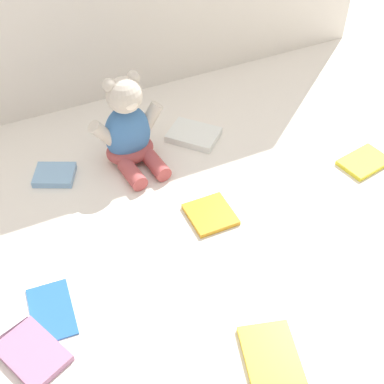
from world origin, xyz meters
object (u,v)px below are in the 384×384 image
book_case_0 (271,357)px  book_case_2 (194,135)px  book_case_7 (33,353)px  book_case_8 (55,175)px  teddy_bear (129,131)px  book_case_6 (210,214)px  book_case_3 (51,311)px  book_case_9 (364,162)px

book_case_0 → book_case_2: book_case_2 is taller
book_case_7 → book_case_8: size_ratio=1.32×
teddy_bear → book_case_0: (0.03, -0.63, -0.08)m
teddy_bear → book_case_6: (0.09, -0.27, -0.08)m
book_case_0 → book_case_7: (-0.39, 0.19, 0.00)m
book_case_0 → book_case_6: (0.06, 0.36, -0.00)m
book_case_3 → book_case_9: bearing=11.3°
teddy_bear → book_case_7: 0.57m
book_case_7 → book_case_2: bearing=16.3°
book_case_3 → book_case_7: book_case_7 is taller
book_case_0 → book_case_2: (0.15, 0.64, 0.00)m
book_case_2 → book_case_9: bearing=98.9°
book_case_0 → book_case_2: bearing=92.8°
book_case_0 → book_case_9: same height
book_case_3 → book_case_9: size_ratio=1.11×
book_case_6 → book_case_2: bearing=-107.1°
teddy_bear → book_case_0: 0.64m
teddy_bear → book_case_0: teddy_bear is taller
book_case_9 → book_case_6: bearing=79.3°
teddy_bear → book_case_7: (-0.36, -0.44, -0.08)m
teddy_bear → book_case_9: teddy_bear is taller
book_case_6 → book_case_8: book_case_8 is taller
teddy_bear → book_case_6: bearing=-76.5°
book_case_3 → book_case_9: book_case_9 is taller
teddy_bear → book_case_8: teddy_bear is taller
book_case_0 → book_case_8: (-0.23, 0.64, 0.00)m
book_case_7 → book_case_8: bearing=46.8°
book_case_0 → book_case_7: size_ratio=1.05×
book_case_8 → book_case_3: bearing=9.9°
teddy_bear → book_case_7: bearing=-134.5°
book_case_0 → book_case_8: bearing=125.3°
book_case_7 → book_case_9: book_case_7 is taller
book_case_8 → book_case_6: bearing=71.3°
book_case_0 → book_case_9: (0.49, 0.36, 0.00)m
book_case_9 → book_case_8: bearing=58.2°
book_case_2 → book_case_7: book_case_2 is taller
book_case_7 → teddy_bear: bearing=27.3°
book_case_0 → book_case_7: 0.43m
book_case_0 → book_case_3: (-0.33, 0.27, -0.00)m
book_case_2 → book_case_6: bearing=30.2°
book_case_6 → book_case_9: bearing=-179.8°
book_case_2 → book_case_9: size_ratio=1.06×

